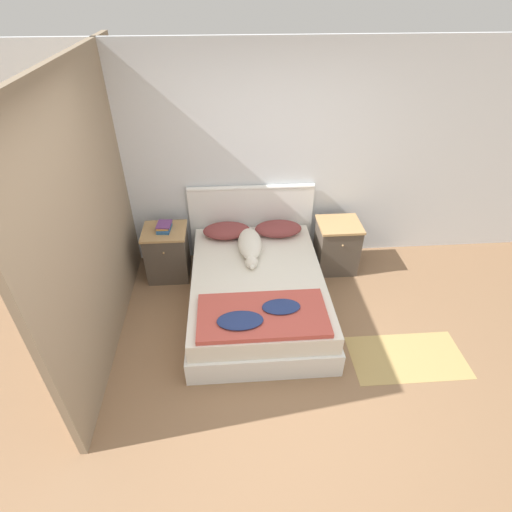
# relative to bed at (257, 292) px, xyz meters

# --- Properties ---
(ground_plane) EXTENTS (16.00, 16.00, 0.00)m
(ground_plane) POSITION_rel_bed_xyz_m (0.06, -1.05, -0.23)
(ground_plane) COLOR #896647
(wall_back) EXTENTS (9.00, 0.06, 2.55)m
(wall_back) POSITION_rel_bed_xyz_m (0.06, 1.08, 1.05)
(wall_back) COLOR silver
(wall_back) RESTS_ON ground_plane
(wall_side_left) EXTENTS (0.06, 3.10, 2.55)m
(wall_side_left) POSITION_rel_bed_xyz_m (-1.47, -0.00, 1.05)
(wall_side_left) COLOR gray
(wall_side_left) RESTS_ON ground_plane
(bed) EXTENTS (1.43, 1.96, 0.46)m
(bed) POSITION_rel_bed_xyz_m (0.00, 0.00, 0.00)
(bed) COLOR white
(bed) RESTS_ON ground_plane
(headboard) EXTENTS (1.51, 0.06, 1.00)m
(headboard) POSITION_rel_bed_xyz_m (0.00, 1.00, 0.29)
(headboard) COLOR white
(headboard) RESTS_ON ground_plane
(nightstand_left) EXTENTS (0.50, 0.46, 0.64)m
(nightstand_left) POSITION_rel_bed_xyz_m (-1.02, 0.68, 0.09)
(nightstand_left) COLOR #4C4238
(nightstand_left) RESTS_ON ground_plane
(nightstand_right) EXTENTS (0.50, 0.46, 0.64)m
(nightstand_right) POSITION_rel_bed_xyz_m (1.02, 0.68, 0.09)
(nightstand_right) COLOR #4C4238
(nightstand_right) RESTS_ON ground_plane
(pillow_left) EXTENTS (0.56, 0.33, 0.15)m
(pillow_left) POSITION_rel_bed_xyz_m (-0.31, 0.77, 0.31)
(pillow_left) COLOR brown
(pillow_left) RESTS_ON bed
(pillow_right) EXTENTS (0.56, 0.33, 0.15)m
(pillow_right) POSITION_rel_bed_xyz_m (0.31, 0.77, 0.31)
(pillow_right) COLOR brown
(pillow_right) RESTS_ON bed
(quilt) EXTENTS (1.19, 0.61, 0.09)m
(quilt) POSITION_rel_bed_xyz_m (-0.01, -0.63, 0.27)
(quilt) COLOR #BC4C42
(quilt) RESTS_ON bed
(dog) EXTENTS (0.27, 0.79, 0.18)m
(dog) POSITION_rel_bed_xyz_m (-0.05, 0.43, 0.32)
(dog) COLOR silver
(dog) RESTS_ON bed
(book_stack) EXTENTS (0.17, 0.24, 0.07)m
(book_stack) POSITION_rel_bed_xyz_m (-1.02, 0.69, 0.44)
(book_stack) COLOR #285689
(book_stack) RESTS_ON nightstand_left
(rug) EXTENTS (1.10, 0.59, 0.00)m
(rug) POSITION_rel_bed_xyz_m (1.40, -0.81, -0.23)
(rug) COLOR tan
(rug) RESTS_ON ground_plane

